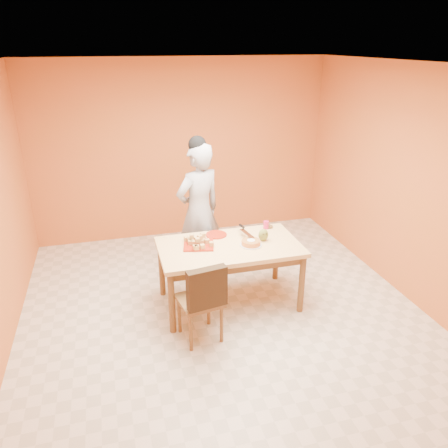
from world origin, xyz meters
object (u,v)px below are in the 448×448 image
object	(u,v)px
pastry_platter	(199,245)
person	(199,211)
checker_tin	(269,227)
sponge_cake	(251,242)
dining_table	(229,252)
red_dinner_plate	(216,235)
dining_chair	(200,299)
magenta_glass	(266,225)
egg_ornament	(263,235)

from	to	relation	value
pastry_platter	person	bearing A→B (deg)	77.36
pastry_platter	checker_tin	distance (m)	0.99
pastry_platter	sponge_cake	bearing A→B (deg)	-15.18
dining_table	red_dinner_plate	distance (m)	0.33
person	red_dinner_plate	distance (m)	0.52
dining_chair	sponge_cake	distance (m)	0.92
dining_table	dining_chair	size ratio (longest dim) A/B	1.75
dining_table	red_dinner_plate	size ratio (longest dim) A/B	6.42
person	magenta_glass	bearing A→B (deg)	124.75
person	red_dinner_plate	size ratio (longest dim) A/B	7.12
sponge_cake	person	bearing A→B (deg)	115.21
pastry_platter	magenta_glass	distance (m)	0.94
sponge_cake	checker_tin	xyz separation A→B (m)	(0.38, 0.42, -0.02)
magenta_glass	person	bearing A→B (deg)	148.10
dining_table	magenta_glass	xyz separation A→B (m)	(0.56, 0.34, 0.14)
dining_table	red_dinner_plate	bearing A→B (deg)	104.41
red_dinner_plate	pastry_platter	bearing A→B (deg)	-140.25
dining_chair	red_dinner_plate	distance (m)	1.00
person	pastry_platter	bearing A→B (deg)	54.01
person	red_dinner_plate	bearing A→B (deg)	78.18
red_dinner_plate	egg_ornament	bearing A→B (deg)	-30.98
person	magenta_glass	size ratio (longest dim) A/B	18.60
person	sponge_cake	size ratio (longest dim) A/B	8.28
egg_ornament	magenta_glass	bearing A→B (deg)	86.72
egg_ornament	magenta_glass	distance (m)	0.36
egg_ornament	dining_chair	bearing A→B (deg)	-124.47
checker_tin	pastry_platter	bearing A→B (deg)	-164.31
sponge_cake	red_dinner_plate	bearing A→B (deg)	129.59
pastry_platter	red_dinner_plate	size ratio (longest dim) A/B	1.33
pastry_platter	checker_tin	bearing A→B (deg)	15.69
person	checker_tin	bearing A→B (deg)	127.08
person	egg_ornament	bearing A→B (deg)	103.29
pastry_platter	sponge_cake	distance (m)	0.59
sponge_cake	egg_ornament	world-z (taller)	egg_ornament
checker_tin	dining_chair	bearing A→B (deg)	-139.62
red_dinner_plate	egg_ornament	world-z (taller)	egg_ornament
checker_tin	magenta_glass	bearing A→B (deg)	-164.47
sponge_cake	dining_table	bearing A→B (deg)	162.66
person	checker_tin	size ratio (longest dim) A/B	20.29
dining_chair	sponge_cake	size ratio (longest dim) A/B	4.26
person	sponge_cake	world-z (taller)	person
dining_table	person	bearing A→B (deg)	102.63
red_dinner_plate	egg_ornament	size ratio (longest dim) A/B	1.70
red_dinner_plate	checker_tin	xyz separation A→B (m)	(0.69, 0.05, 0.01)
sponge_cake	magenta_glass	xyz separation A→B (m)	(0.33, 0.41, 0.01)
dining_table	pastry_platter	world-z (taller)	pastry_platter
pastry_platter	checker_tin	size ratio (longest dim) A/B	3.79
red_dinner_plate	sponge_cake	xyz separation A→B (m)	(0.31, -0.37, 0.03)
dining_table	sponge_cake	xyz separation A→B (m)	(0.23, -0.07, 0.13)
checker_tin	sponge_cake	bearing A→B (deg)	-132.08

